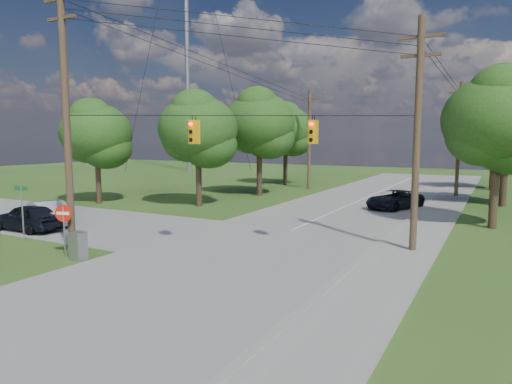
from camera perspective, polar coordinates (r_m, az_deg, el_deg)
The scene contains 23 objects.
ground at distance 18.91m, azimuth -13.78°, elevation -9.43°, with size 140.00×140.00×0.00m, color #32531B.
main_road at distance 21.72m, azimuth -0.83°, elevation -7.08°, with size 10.00×100.00×0.03m, color gray.
sidewalk_east at distance 19.45m, azimuth 16.90°, elevation -8.89°, with size 2.60×100.00×0.12m, color gray.
pole_sw at distance 21.83m, azimuth -22.64°, elevation 8.92°, with size 2.00×0.32×12.00m.
pole_ne at distance 21.68m, azimuth 19.51°, elevation 7.05°, with size 2.00×0.32×10.50m.
pole_north_e at distance 43.54m, azimuth 24.02°, elevation 6.07°, with size 2.00×0.32×10.00m.
pole_north_w at distance 46.72m, azimuth 6.67°, elevation 6.62°, with size 2.00×0.32×10.00m.
power_lines at distance 27.47m, azimuth 5.09°, elevation 14.99°, with size 13.93×29.62×4.93m.
traffic_signals at distance 20.32m, azimuth -0.27°, elevation 7.57°, with size 4.91×3.27×1.05m.
radio_mast at distance 76.09m, azimuth -8.67°, elevation 19.82°, with size 0.70×0.70×45.00m, color gray.
tree_w_near at distance 34.91m, azimuth -7.26°, elevation 7.88°, with size 6.00×6.00×8.40m.
tree_w_mid at distance 41.22m, azimuth 0.43°, elevation 8.66°, with size 6.40×6.40×9.22m.
tree_w_far at distance 51.07m, azimuth 3.73°, elevation 7.91°, with size 6.00×6.00×8.73m.
tree_e_near at distance 29.43m, azimuth 28.06°, elevation 8.00°, with size 6.20×6.20×8.81m.
tree_e_mid at distance 39.45m, azimuth 28.96°, elevation 8.39°, with size 6.60×6.60×9.64m.
tree_e_far at distance 51.42m, azimuth 27.67°, elevation 6.79°, with size 5.80×5.80×8.32m.
tree_cross_n at distance 38.36m, azimuth -19.32°, elevation 6.96°, with size 5.60×5.60×7.91m.
car_cross_dark at distance 28.66m, azimuth -26.68°, elevation -2.84°, with size 1.79×4.46×1.52m, color black.
car_cross_silver at distance 29.84m, azimuth -24.92°, elevation -2.40°, with size 1.60×4.57×1.51m, color silver.
car_main_north at distance 35.09m, azimuth 16.95°, elevation -0.91°, with size 2.25×4.88×1.35m, color black.
control_cabinet at distance 21.08m, azimuth -21.35°, elevation -6.31°, with size 0.68×0.49×1.23m, color gray.
do_not_enter_sign at distance 21.69m, azimuth -22.92°, elevation -3.09°, with size 0.73×0.32×2.33m.
street_name_sign at distance 25.85m, azimuth -27.20°, elevation -1.63°, with size 0.84×0.16×2.81m.
Camera 1 is at (12.28, -13.41, 5.21)m, focal length 32.00 mm.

